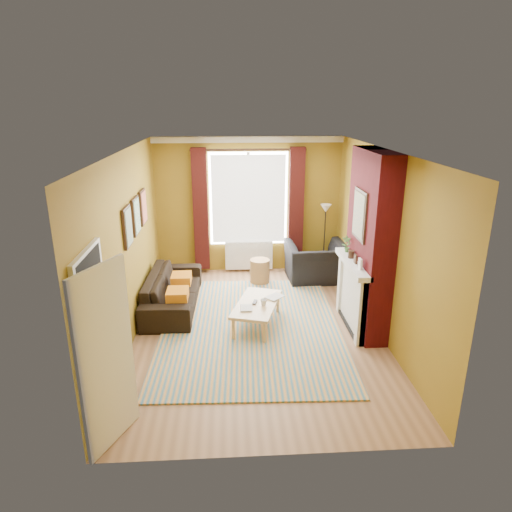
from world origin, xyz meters
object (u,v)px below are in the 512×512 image
sofa (173,290)px  wicker_stool (260,271)px  armchair (316,262)px  floor_lamp (325,220)px  coffee_table (257,305)px

sofa → wicker_stool: (1.60, 1.03, -0.07)m
armchair → sofa: bearing=19.5°
sofa → floor_lamp: (2.97, 1.46, 0.86)m
coffee_table → floor_lamp: (1.54, 2.27, 0.81)m
coffee_table → wicker_stool: 1.86m
floor_lamp → sofa: bearing=-153.9°
wicker_stool → armchair: bearing=4.1°
armchair → wicker_stool: 1.16m
coffee_table → floor_lamp: 2.87m
armchair → floor_lamp: floor_lamp is taller
coffee_table → floor_lamp: floor_lamp is taller
sofa → coffee_table: sofa is taller
armchair → wicker_stool: armchair is taller
sofa → coffee_table: (1.43, -0.82, 0.05)m
sofa → armchair: armchair is taller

